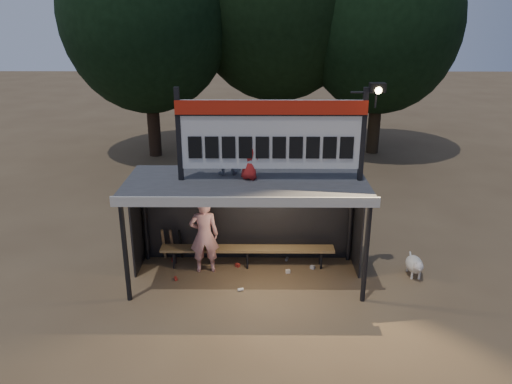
% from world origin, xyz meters
% --- Properties ---
extents(ground, '(80.00, 80.00, 0.00)m').
position_xyz_m(ground, '(0.00, 0.00, 0.00)').
color(ground, brown).
rests_on(ground, ground).
extents(player, '(0.69, 0.49, 1.78)m').
position_xyz_m(player, '(-0.96, 0.34, 0.89)').
color(player, white).
rests_on(player, ground).
extents(child_a, '(0.55, 0.44, 1.08)m').
position_xyz_m(child_a, '(-0.46, 0.39, 2.86)').
color(child_a, gray).
rests_on(child_a, dugout_shelter).
extents(child_b, '(0.53, 0.45, 0.92)m').
position_xyz_m(child_b, '(0.07, 0.04, 2.78)').
color(child_b, '#A81C19').
rests_on(child_b, dugout_shelter).
extents(dugout_shelter, '(5.10, 2.08, 2.32)m').
position_xyz_m(dugout_shelter, '(0.00, 0.24, 1.85)').
color(dugout_shelter, '#38383A').
rests_on(dugout_shelter, ground).
extents(scoreboard_assembly, '(4.10, 0.27, 1.99)m').
position_xyz_m(scoreboard_assembly, '(0.56, -0.01, 3.32)').
color(scoreboard_assembly, black).
rests_on(scoreboard_assembly, dugout_shelter).
extents(bench, '(4.00, 0.35, 0.48)m').
position_xyz_m(bench, '(0.00, 0.55, 0.43)').
color(bench, olive).
rests_on(bench, ground).
extents(tree_left, '(6.46, 6.46, 9.27)m').
position_xyz_m(tree_left, '(-4.00, 10.00, 5.51)').
color(tree_left, black).
rests_on(tree_left, ground).
extents(tree_right, '(6.08, 6.08, 8.72)m').
position_xyz_m(tree_right, '(5.00, 10.50, 5.19)').
color(tree_right, '#302315').
rests_on(tree_right, ground).
extents(dog, '(0.36, 0.81, 0.49)m').
position_xyz_m(dog, '(3.75, 0.12, 0.28)').
color(dog, beige).
rests_on(dog, ground).
extents(bats, '(0.47, 0.32, 0.84)m').
position_xyz_m(bats, '(-1.79, 0.82, 0.43)').
color(bats, '#A0794A').
rests_on(bats, ground).
extents(litter, '(3.39, 1.50, 0.08)m').
position_xyz_m(litter, '(-0.04, 0.31, 0.04)').
color(litter, '#AF201E').
rests_on(litter, ground).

